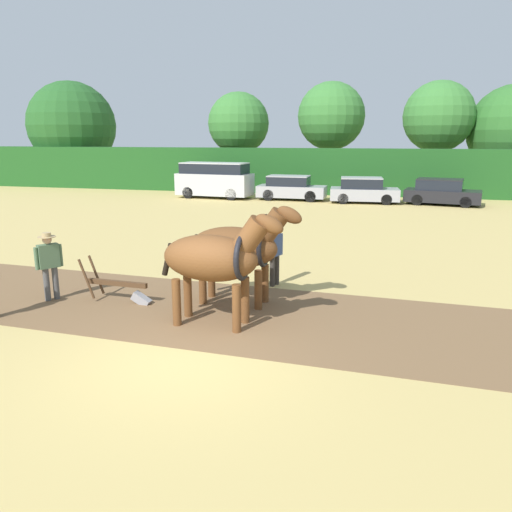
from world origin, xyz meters
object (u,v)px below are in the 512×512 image
Objects in this scene: plow at (123,289)px; parked_car_left at (291,188)px; tree_left at (239,123)px; parked_van at (215,180)px; tree_center_left at (331,116)px; farmer_at_plow at (49,261)px; draft_horse_lead_left at (215,258)px; farmer_beside_team at (275,251)px; tree_center at (439,117)px; tree_far_left at (72,126)px; parked_car_center at (442,192)px; draft_horse_lead_right at (238,247)px; parked_car_center_left at (363,191)px.

parked_car_left is at bearing 91.72° from plow.
parked_van is at bearing -86.18° from tree_left.
tree_center_left is 1.85× the size of parked_car_left.
tree_center_left is 29.12m from farmer_at_plow.
tree_center_left is 1.59× the size of parked_van.
draft_horse_lead_left is 3.17m from farmer_beside_team.
farmer_at_plow reaches higher than farmer_beside_team.
tree_center reaches higher than farmer_beside_team.
plow is at bearing -93.88° from tree_center_left.
parked_car_left is (4.90, 0.15, -0.42)m from parked_van.
farmer_at_plow is (3.26, -27.74, -3.83)m from tree_left.
plow is (-9.49, -28.55, -4.86)m from tree_center.
tree_far_left is 4.63× the size of plow.
tree_left is 4.00× the size of plow.
farmer_at_plow reaches higher than parked_car_left.
tree_center is 30.48m from plow.
farmer_at_plow is 0.37× the size of parked_car_center.
draft_horse_lead_left reaches higher than farmer_beside_team.
draft_horse_lead_right reaches higher than parked_van.
parked_van is at bearing -128.28° from tree_center_left.
draft_horse_lead_right reaches higher than parked_car_center.
tree_center is at bearing 98.77° from farmer_beside_team.
parked_car_left is (-9.10, -8.25, -4.46)m from tree_center.
parked_car_center is at bearing -13.91° from tree_far_left.
draft_horse_lead_right is at bearing 47.00° from farmer_at_plow.
parked_car_center is (28.43, -7.04, -3.99)m from tree_far_left.
tree_far_left is 2.94× the size of draft_horse_lead_right.
tree_left is 12.98m from parked_car_center_left.
parked_van is (-7.21, 19.56, -0.22)m from draft_horse_lead_right.
tree_far_left is at bearing -177.14° from tree_center_left.
parked_car_center is (8.81, -0.11, -0.01)m from parked_car_left.
parked_car_center is at bearing 0.57° from parked_car_left.
tree_far_left is 1.16× the size of tree_left.
tree_center is 4.66× the size of farmer_at_plow.
tree_center is 27.41m from farmer_beside_team.
tree_center_left is 28.79m from plow.
draft_horse_lead_right reaches higher than plow.
farmer_at_plow is 21.30m from parked_car_center_left.
tree_left is 26.83m from farmer_beside_team.
tree_center_left is (6.91, 0.83, 0.49)m from tree_left.
parked_van reaches higher than farmer_at_plow.
draft_horse_lead_right is at bearing -82.03° from parked_car_left.
farmer_at_plow is (-1.74, -0.27, 0.63)m from plow.
tree_center_left is 2.77× the size of draft_horse_lead_right.
tree_far_left is at bearing 128.04° from plow.
parked_car_center is at bearing 5.42° from parked_van.
tree_center_left is 4.37× the size of plow.
parked_car_left is at bearing -19.46° from tree_far_left.
tree_center_left is 29.40m from draft_horse_lead_left.
tree_left reaches higher than parked_car_center.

